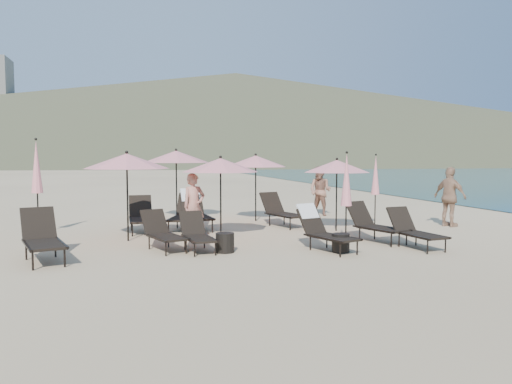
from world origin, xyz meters
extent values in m
plane|color=#D6BA8C|center=(0.00, 0.00, 0.00)|extent=(800.00, 800.00, 0.00)
cone|color=brown|center=(60.00, 300.00, 27.50)|extent=(690.00, 690.00, 55.00)
cone|color=brown|center=(190.00, 330.00, 16.00)|extent=(280.00, 280.00, 32.00)
cube|color=beige|center=(-45.00, 310.00, 19.00)|extent=(18.00, 16.00, 38.00)
cube|color=black|center=(-5.85, -0.43, 0.39)|extent=(1.04, 1.47, 0.06)
cube|color=black|center=(-6.11, 0.43, 0.72)|extent=(0.80, 0.68, 0.69)
cylinder|color=black|center=(-5.97, -1.04, 0.19)|extent=(0.04, 0.04, 0.38)
cylinder|color=black|center=(-6.30, 0.06, 0.19)|extent=(0.04, 0.04, 0.38)
cylinder|color=black|center=(-5.42, -0.88, 0.19)|extent=(0.04, 0.04, 0.38)
cylinder|color=black|center=(-5.74, 0.22, 0.19)|extent=(0.04, 0.04, 0.38)
cube|color=black|center=(-6.19, -0.47, 0.40)|extent=(0.47, 1.45, 0.04)
cube|color=black|center=(-5.55, -0.28, 0.40)|extent=(0.47, 1.45, 0.04)
cube|color=black|center=(-3.35, 0.27, 0.33)|extent=(0.93, 1.26, 0.05)
cube|color=black|center=(-3.60, 0.98, 0.60)|extent=(0.69, 0.60, 0.58)
cylinder|color=black|center=(-3.42, -0.25, 0.16)|extent=(0.03, 0.03, 0.32)
cylinder|color=black|center=(-3.74, 0.66, 0.16)|extent=(0.03, 0.03, 0.32)
cylinder|color=black|center=(-2.96, -0.09, 0.16)|extent=(0.03, 0.03, 0.32)
cylinder|color=black|center=(-3.29, 0.82, 0.16)|extent=(0.03, 0.03, 0.32)
cube|color=black|center=(-3.63, 0.22, 0.34)|extent=(0.46, 1.20, 0.04)
cube|color=black|center=(-3.10, 0.41, 0.34)|extent=(0.46, 1.20, 0.04)
cube|color=black|center=(-2.65, -0.03, 0.32)|extent=(0.69, 1.14, 0.05)
cube|color=black|center=(-2.74, 0.69, 0.58)|extent=(0.61, 0.48, 0.56)
cylinder|color=black|center=(-2.82, -0.51, 0.15)|extent=(0.03, 0.03, 0.31)
cylinder|color=black|center=(-2.94, 0.42, 0.15)|extent=(0.03, 0.03, 0.31)
cylinder|color=black|center=(-2.36, -0.45, 0.15)|extent=(0.03, 0.03, 0.31)
cylinder|color=black|center=(-2.47, 0.48, 0.15)|extent=(0.03, 0.03, 0.31)
cube|color=black|center=(-2.92, -0.02, 0.33)|extent=(0.19, 1.21, 0.04)
cube|color=black|center=(-2.38, 0.05, 0.33)|extent=(0.19, 1.21, 0.04)
cube|color=black|center=(0.30, -0.75, 0.34)|extent=(0.96, 1.30, 0.05)
cube|color=black|center=(0.03, -0.01, 0.63)|extent=(0.72, 0.62, 0.60)
cylinder|color=black|center=(0.22, -1.29, 0.17)|extent=(0.04, 0.04, 0.33)
cylinder|color=black|center=(-0.11, -0.35, 0.17)|extent=(0.04, 0.04, 0.33)
cylinder|color=black|center=(0.70, -1.12, 0.17)|extent=(0.04, 0.04, 0.33)
cylinder|color=black|center=(0.36, -0.18, 0.17)|extent=(0.04, 0.04, 0.33)
cube|color=black|center=(0.01, -0.80, 0.35)|extent=(0.48, 1.25, 0.04)
cube|color=black|center=(0.56, -0.61, 0.35)|extent=(0.48, 1.25, 0.04)
cube|color=silver|center=(-0.01, 0.12, 0.86)|extent=(0.59, 0.44, 0.36)
cube|color=black|center=(2.43, -0.92, 0.34)|extent=(0.75, 1.23, 0.05)
cube|color=black|center=(2.33, -0.15, 0.62)|extent=(0.65, 0.52, 0.60)
cylinder|color=black|center=(2.25, -1.44, 0.16)|extent=(0.03, 0.03, 0.33)
cylinder|color=black|center=(2.11, -0.45, 0.16)|extent=(0.03, 0.03, 0.33)
cylinder|color=black|center=(2.75, -1.37, 0.16)|extent=(0.03, 0.03, 0.33)
cylinder|color=black|center=(2.61, -0.38, 0.16)|extent=(0.03, 0.03, 0.33)
cube|color=black|center=(2.14, -0.91, 0.35)|extent=(0.22, 1.30, 0.04)
cube|color=black|center=(2.71, -0.84, 0.35)|extent=(0.22, 1.30, 0.04)
cube|color=black|center=(1.98, 0.11, 0.36)|extent=(1.00, 1.38, 0.05)
cube|color=black|center=(1.72, 0.90, 0.67)|extent=(0.76, 0.65, 0.64)
cylinder|color=black|center=(1.90, -0.47, 0.18)|extent=(0.04, 0.04, 0.35)
cylinder|color=black|center=(1.56, 0.54, 0.18)|extent=(0.04, 0.04, 0.35)
cylinder|color=black|center=(2.40, -0.30, 0.18)|extent=(0.04, 0.04, 0.35)
cylinder|color=black|center=(2.06, 0.71, 0.18)|extent=(0.04, 0.04, 0.35)
cube|color=black|center=(1.67, 0.06, 0.37)|extent=(0.49, 1.33, 0.04)
cube|color=black|center=(2.26, 0.26, 0.37)|extent=(0.49, 1.33, 0.04)
cube|color=black|center=(-3.87, 3.25, 0.37)|extent=(0.69, 1.29, 0.05)
cube|color=black|center=(-3.89, 4.10, 0.68)|extent=(0.67, 0.50, 0.66)
cylinder|color=black|center=(-4.13, 2.71, 0.18)|extent=(0.04, 0.04, 0.36)
cylinder|color=black|center=(-4.16, 3.80, 0.18)|extent=(0.04, 0.04, 0.36)
cylinder|color=black|center=(-3.58, 2.73, 0.18)|extent=(0.04, 0.04, 0.36)
cylinder|color=black|center=(-3.60, 3.82, 0.18)|extent=(0.04, 0.04, 0.36)
cube|color=black|center=(-4.19, 3.29, 0.38)|extent=(0.08, 1.43, 0.04)
cube|color=black|center=(-3.55, 3.31, 0.38)|extent=(0.08, 1.43, 0.04)
cube|color=black|center=(-2.72, 3.37, 0.37)|extent=(1.01, 1.40, 0.05)
cube|color=black|center=(-2.46, 4.17, 0.68)|extent=(0.77, 0.65, 0.65)
cylinder|color=black|center=(-3.14, 2.95, 0.18)|extent=(0.04, 0.04, 0.36)
cylinder|color=black|center=(-2.81, 3.98, 0.18)|extent=(0.04, 0.04, 0.36)
cylinder|color=black|center=(-2.62, 2.78, 0.18)|extent=(0.04, 0.04, 0.36)
cylinder|color=black|center=(-2.29, 3.81, 0.18)|extent=(0.04, 0.04, 0.36)
cube|color=black|center=(-3.00, 3.51, 0.38)|extent=(0.48, 1.36, 0.04)
cube|color=black|center=(-2.40, 3.32, 0.38)|extent=(0.48, 1.36, 0.04)
cube|color=black|center=(-2.25, 3.38, 0.39)|extent=(0.81, 1.38, 0.06)
cube|color=black|center=(-2.33, 4.27, 0.71)|extent=(0.73, 0.56, 0.68)
cylinder|color=black|center=(-2.48, 2.80, 0.19)|extent=(0.04, 0.04, 0.38)
cylinder|color=black|center=(-2.59, 3.93, 0.19)|extent=(0.04, 0.04, 0.38)
cylinder|color=black|center=(-1.91, 2.86, 0.19)|extent=(0.04, 0.04, 0.38)
cylinder|color=black|center=(-2.02, 3.99, 0.19)|extent=(0.04, 0.04, 0.38)
cube|color=black|center=(-2.58, 3.40, 0.40)|extent=(0.19, 1.49, 0.04)
cube|color=black|center=(-1.92, 3.47, 0.40)|extent=(0.19, 1.49, 0.04)
cube|color=silver|center=(-2.35, 4.42, 0.97)|extent=(0.62, 0.37, 0.41)
cube|color=black|center=(0.50, 3.39, 0.38)|extent=(1.03, 1.43, 0.05)
cube|color=black|center=(0.24, 4.22, 0.69)|extent=(0.78, 0.67, 0.67)
cylinder|color=black|center=(0.40, 2.79, 0.18)|extent=(0.04, 0.04, 0.37)
cylinder|color=black|center=(0.06, 3.85, 0.18)|extent=(0.04, 0.04, 0.37)
cylinder|color=black|center=(0.93, 2.96, 0.18)|extent=(0.04, 0.04, 0.37)
cylinder|color=black|center=(0.60, 4.02, 0.18)|extent=(0.04, 0.04, 0.37)
cube|color=black|center=(0.18, 3.34, 0.39)|extent=(0.48, 1.40, 0.04)
cube|color=black|center=(0.80, 3.54, 0.39)|extent=(0.48, 1.40, 0.04)
cylinder|color=black|center=(-4.23, 2.00, 1.08)|extent=(0.05, 0.05, 2.16)
cone|color=pink|center=(-4.23, 2.00, 2.06)|extent=(2.16, 2.16, 0.39)
sphere|color=black|center=(-4.23, 2.00, 2.28)|extent=(0.08, 0.08, 0.08)
cylinder|color=black|center=(-1.83, 1.87, 1.02)|extent=(0.04, 0.04, 2.04)
cone|color=pink|center=(-1.83, 1.87, 1.95)|extent=(2.04, 2.04, 0.37)
sphere|color=black|center=(-1.83, 1.87, 2.16)|extent=(0.08, 0.08, 0.08)
cylinder|color=black|center=(1.67, 2.34, 1.00)|extent=(0.04, 0.04, 1.99)
cone|color=pink|center=(1.67, 2.34, 1.90)|extent=(1.99, 1.99, 0.36)
sphere|color=black|center=(1.67, 2.34, 2.11)|extent=(0.08, 0.08, 0.08)
cylinder|color=black|center=(-2.63, 6.20, 1.14)|extent=(0.05, 0.05, 2.28)
cone|color=pink|center=(-2.63, 6.20, 2.17)|extent=(2.28, 2.28, 0.41)
sphere|color=black|center=(-2.63, 6.20, 2.41)|extent=(0.09, 0.09, 0.09)
cylinder|color=black|center=(-0.08, 5.11, 1.06)|extent=(0.04, 0.04, 2.12)
cone|color=pink|center=(-0.08, 5.11, 2.02)|extent=(2.12, 2.12, 0.38)
sphere|color=black|center=(-0.08, 5.11, 2.24)|extent=(0.08, 0.08, 0.08)
cylinder|color=black|center=(0.90, -0.07, 0.49)|extent=(0.04, 0.04, 0.99)
cone|color=pink|center=(0.90, -0.07, 1.62)|extent=(0.27, 0.27, 1.26)
sphere|color=black|center=(0.90, -0.07, 2.27)|extent=(0.06, 0.06, 0.06)
cylinder|color=black|center=(3.38, 3.24, 0.49)|extent=(0.04, 0.04, 0.97)
cone|color=pink|center=(3.38, 3.24, 1.59)|extent=(0.27, 0.27, 1.24)
sphere|color=black|center=(3.38, 3.24, 2.24)|extent=(0.06, 0.06, 0.06)
cylinder|color=black|center=(-6.70, 3.84, 0.58)|extent=(0.04, 0.04, 1.16)
cone|color=pink|center=(-6.70, 3.84, 1.89)|extent=(0.32, 0.32, 1.47)
sphere|color=black|center=(-6.70, 3.84, 2.66)|extent=(0.07, 0.07, 0.07)
cylinder|color=black|center=(-2.09, -0.14, 0.22)|extent=(0.43, 0.43, 0.44)
cylinder|color=black|center=(0.47, -0.74, 0.21)|extent=(0.40, 0.40, 0.42)
imported|color=tan|center=(-2.53, 1.96, 0.87)|extent=(0.74, 0.61, 1.73)
imported|color=#9B6750|center=(2.61, 6.05, 0.91)|extent=(1.10, 1.12, 1.83)
imported|color=#A77D5F|center=(5.46, 2.35, 0.93)|extent=(0.80, 1.18, 1.86)
camera|label=1|loc=(-4.09, -11.16, 2.16)|focal=35.00mm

